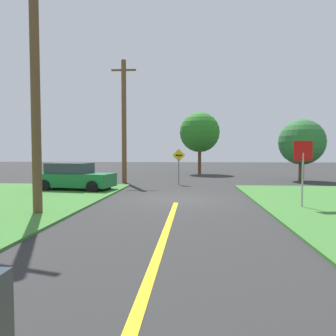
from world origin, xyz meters
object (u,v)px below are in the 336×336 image
Objects in this scene: utility_pole_mid at (124,121)px; pine_tree_center at (302,142)px; direction_sign at (179,162)px; utility_pole_near at (35,78)px; oak_tree_left at (200,132)px; stop_sign at (303,161)px; parked_car_near_building at (75,177)px.

utility_pole_mid is 1.85× the size of pine_tree_center.
pine_tree_center is at bearing 20.14° from direction_sign.
utility_pole_mid reaches higher than direction_sign.
utility_pole_near is at bearing -92.00° from utility_pole_mid.
direction_sign is at bearing -98.69° from oak_tree_left.
utility_pole_near is at bearing -105.69° from oak_tree_left.
utility_pole_mid reaches higher than stop_sign.
oak_tree_left reaches higher than parked_car_near_building.
parked_car_near_building is 17.12m from oak_tree_left.
stop_sign is 0.41× the size of oak_tree_left.
stop_sign is 10.43m from utility_pole_near.
parked_car_near_building is at bearing 101.38° from utility_pole_near.
utility_pole_near is (1.40, -6.96, 4.02)m from parked_car_near_building.
pine_tree_center is (13.57, 2.56, -1.52)m from utility_pole_mid.
stop_sign is 10.47m from direction_sign.
pine_tree_center reaches higher than parked_car_near_building.
parked_car_near_building is 6.52m from utility_pole_mid.
oak_tree_left is (1.66, 10.86, 2.81)m from direction_sign.
parked_car_near_building is at bearing -145.26° from direction_sign.
parked_car_near_building is at bearing -34.71° from stop_sign.
parked_car_near_building is 0.48× the size of utility_pole_near.
pine_tree_center is at bearing 10.68° from utility_pole_mid.
utility_pole_mid is (-9.38, 9.94, 2.68)m from stop_sign.
pine_tree_center is (9.50, 3.48, 1.50)m from direction_sign.
oak_tree_left is (-3.64, 19.88, 2.47)m from stop_sign.
stop_sign is at bearing -79.61° from oak_tree_left.
direction_sign is at bearing -159.86° from pine_tree_center.
pine_tree_center is at bearing -119.46° from stop_sign.
oak_tree_left is 10.84m from pine_tree_center.
stop_sign is at bearing -59.54° from direction_sign.
direction_sign is (4.08, -0.92, -3.02)m from utility_pole_mid.
oak_tree_left reaches higher than direction_sign.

